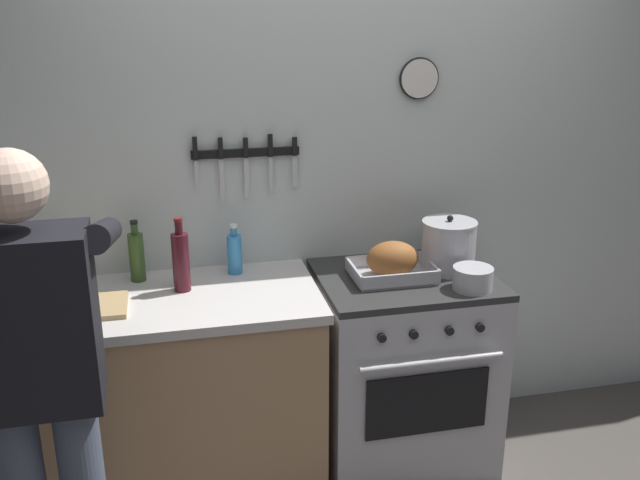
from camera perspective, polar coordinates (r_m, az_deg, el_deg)
The scene contains 13 objects.
wall_back at distance 3.23m, azimuth 1.46°, elevation 5.68°, with size 6.00×0.13×2.60m.
counter_block at distance 3.15m, azimuth -19.34°, elevation -12.44°, with size 2.03×0.65×0.90m.
stove at distance 3.28m, azimuth 6.70°, elevation -10.24°, with size 0.76×0.67×0.90m.
person_cook at distance 2.35m, azimuth -21.87°, elevation -10.15°, with size 0.51×0.63×1.66m.
roasting_pan at distance 3.03m, azimuth 5.89°, elevation -1.82°, with size 0.35×0.26×0.17m.
stock_pot at distance 3.14m, azimuth 10.41°, elevation -0.46°, with size 0.24×0.24×0.26m.
saucepan at distance 2.98m, azimuth 12.31°, elevation -3.06°, with size 0.17×0.17×0.10m.
cutting_board at distance 2.88m, azimuth -18.98°, elevation -5.28°, with size 0.36×0.24×0.02m, color tan.
bottle_wine_red at distance 2.92m, azimuth -11.25°, elevation -1.64°, with size 0.07×0.07×0.31m.
bottle_vinegar at distance 3.16m, azimuth -24.48°, elevation -2.06°, with size 0.06×0.06×0.24m.
bottle_cooking_oil at distance 3.12m, azimuth -22.28°, elevation -2.05°, with size 0.07×0.07×0.24m.
bottle_olive_oil at distance 3.08m, azimuth -14.68°, elevation -1.25°, with size 0.06×0.06×0.27m.
bottle_dish_soap at distance 3.08m, azimuth -6.97°, elevation -1.06°, with size 0.06×0.06×0.22m.
Camera 1 is at (-0.78, -1.70, 2.04)m, focal length 39.35 mm.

